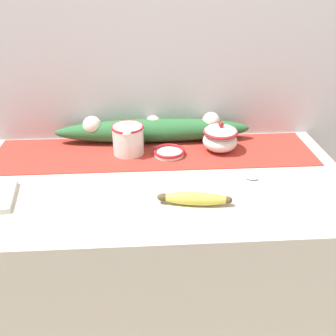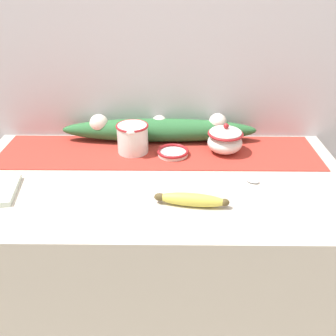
% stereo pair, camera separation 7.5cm
% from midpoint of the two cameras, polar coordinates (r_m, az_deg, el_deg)
% --- Properties ---
extents(countertop, '(1.25, 0.66, 0.93)m').
position_cam_midpoint_polar(countertop, '(1.50, -3.04, -17.11)').
color(countertop, beige).
rests_on(countertop, ground_plane).
extents(back_wall, '(2.05, 0.04, 2.40)m').
position_cam_midpoint_polar(back_wall, '(1.44, -4.06, 14.90)').
color(back_wall, silver).
rests_on(back_wall, ground_plane).
extents(table_runner, '(1.15, 0.28, 0.00)m').
position_cam_midpoint_polar(table_runner, '(1.37, -3.67, 2.38)').
color(table_runner, '#B23328').
rests_on(table_runner, countertop).
extents(cream_pitcher, '(0.12, 0.14, 0.11)m').
position_cam_midpoint_polar(cream_pitcher, '(1.35, -7.69, 4.47)').
color(cream_pitcher, white).
rests_on(cream_pitcher, countertop).
extents(sugar_bowl, '(0.13, 0.13, 0.11)m').
position_cam_midpoint_polar(sugar_bowl, '(1.37, 6.39, 4.54)').
color(sugar_bowl, white).
rests_on(sugar_bowl, countertop).
extents(small_dish, '(0.11, 0.11, 0.02)m').
position_cam_midpoint_polar(small_dish, '(1.34, -1.45, 2.42)').
color(small_dish, white).
rests_on(small_dish, countertop).
extents(banana, '(0.22, 0.07, 0.04)m').
position_cam_midpoint_polar(banana, '(1.07, 2.06, -4.73)').
color(banana, '#DBCC4C').
rests_on(banana, countertop).
extents(spoon, '(0.15, 0.08, 0.01)m').
position_cam_midpoint_polar(spoon, '(1.22, 10.50, -1.42)').
color(spoon, silver).
rests_on(spoon, countertop).
extents(poinsettia_garland, '(0.74, 0.10, 0.11)m').
position_cam_midpoint_polar(poinsettia_garland, '(1.44, -3.84, 5.84)').
color(poinsettia_garland, '#2D6B38').
rests_on(poinsettia_garland, countertop).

